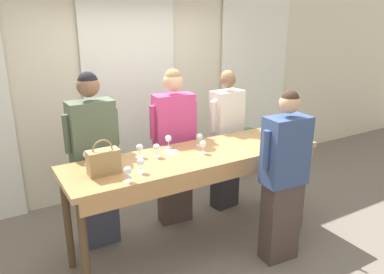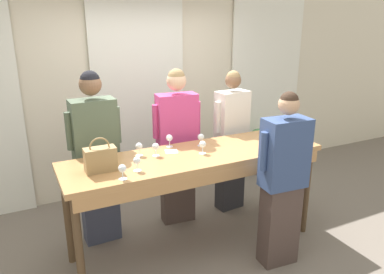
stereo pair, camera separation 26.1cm
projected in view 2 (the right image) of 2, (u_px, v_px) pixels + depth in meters
ground_plane at (195, 245)px, 4.02m from camera, size 18.00×18.00×0.00m
wall_back at (138, 90)px, 5.06m from camera, size 12.00×0.06×2.80m
curtain_panel_center at (140, 94)px, 5.03m from camera, size 1.27×0.03×2.69m
curtain_panel_right at (266, 83)px, 5.91m from camera, size 1.27×0.03×2.69m
tasting_bar at (196, 165)px, 3.72m from camera, size 2.61×0.74×1.05m
wine_bottle at (287, 135)px, 3.90m from camera, size 0.09×0.09×0.32m
handbag at (100, 159)px, 3.25m from camera, size 0.27×0.13×0.31m
wine_glass_front_left at (86, 152)px, 3.48m from camera, size 0.07×0.07×0.13m
wine_glass_front_mid at (139, 147)px, 3.62m from camera, size 0.07×0.07×0.13m
wine_glass_front_right at (203, 145)px, 3.67m from camera, size 0.07×0.07×0.13m
wine_glass_center_left at (137, 161)px, 3.26m from camera, size 0.07×0.07×0.13m
wine_glass_center_mid at (122, 169)px, 3.09m from camera, size 0.07×0.07×0.13m
wine_glass_center_right at (201, 137)px, 3.90m from camera, size 0.07×0.07×0.13m
wine_glass_back_left at (156, 147)px, 3.61m from camera, size 0.07×0.07×0.13m
wine_glass_back_mid at (169, 138)px, 3.87m from camera, size 0.07×0.07×0.13m
wine_glass_back_right at (274, 132)px, 4.09m from camera, size 0.07×0.07×0.13m
napkin at (171, 152)px, 3.75m from camera, size 0.15×0.15×0.00m
guest_olive_jacket at (96, 158)px, 3.86m from camera, size 0.56×0.26×1.85m
guest_pink_top at (177, 146)px, 4.25m from camera, size 0.56×0.26×1.81m
guest_cream_sweater at (231, 140)px, 4.56m from camera, size 0.50×0.26×1.75m
host_pouring at (283, 181)px, 3.50m from camera, size 0.53×0.27×1.72m
potted_plant at (258, 148)px, 5.77m from camera, size 0.38×0.38×0.72m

